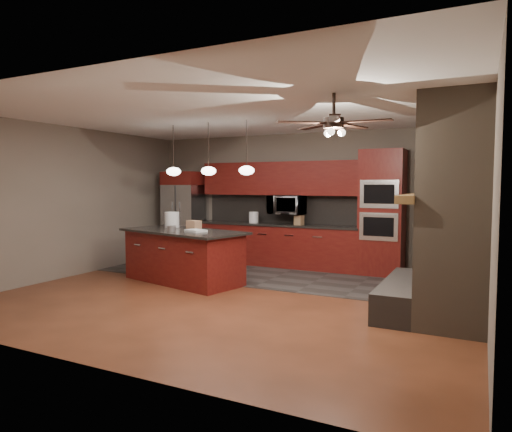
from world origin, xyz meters
The scene contains 22 objects.
ground centered at (0.00, 0.00, 0.00)m, with size 7.00×7.00×0.00m, color brown.
ceiling centered at (0.00, 0.00, 2.80)m, with size 7.00×6.00×0.02m, color white.
back_wall centered at (0.00, 3.00, 1.40)m, with size 7.00×0.02×2.80m, color #75695D.
right_wall centered at (3.50, 0.00, 1.40)m, with size 0.02×6.00×2.80m, color #75695D.
left_wall centered at (-3.50, 0.00, 1.40)m, with size 0.02×6.00×2.80m, color #75695D.
slate_tile_patch centered at (0.00, 1.80, 0.01)m, with size 7.00×2.40×0.01m, color #383632.
fireplace_column centered at (3.04, 0.40, 1.30)m, with size 1.30×2.10×2.80m.
back_cabinetry centered at (-0.48, 2.74, 0.89)m, with size 3.59×0.64×2.20m.
oven_tower centered at (1.70, 2.69, 1.19)m, with size 0.80×0.63×2.38m.
microwave centered at (-0.27, 2.75, 1.30)m, with size 0.73×0.41×0.50m, color silver.
refrigerator centered at (-2.78, 2.62, 1.01)m, with size 0.86×0.75×2.01m.
kitchen_island centered at (-1.31, 0.50, 0.46)m, with size 2.51×1.58×0.92m.
white_bucket centered at (-1.80, 0.83, 1.07)m, with size 0.27×0.27×0.29m, color silver.
paint_can centered at (-1.37, 0.24, 0.97)m, with size 0.15×0.15×0.10m, color #B1B1B6.
paint_tray centered at (-0.98, 0.41, 0.94)m, with size 0.35×0.24×0.03m, color silver.
cardboard_box centered at (-1.28, 0.80, 1.00)m, with size 0.24×0.17×0.15m, color #A57655.
counter_bucket centered at (-1.03, 2.70, 1.02)m, with size 0.21×0.21×0.23m, color white.
counter_box centered at (0.04, 2.65, 0.99)m, with size 0.17×0.13×0.19m, color #9B7650.
pendant_left centered at (-1.65, 0.70, 1.96)m, with size 0.26×0.26×0.92m.
pendant_center centered at (-0.90, 0.70, 1.96)m, with size 0.26×0.26×0.92m.
pendant_right centered at (-0.15, 0.70, 1.96)m, with size 0.26×0.26×0.92m.
ceiling_fan centered at (1.80, -0.80, 2.46)m, with size 1.27×1.33×0.41m.
Camera 1 is at (3.41, -6.08, 1.73)m, focal length 32.00 mm.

